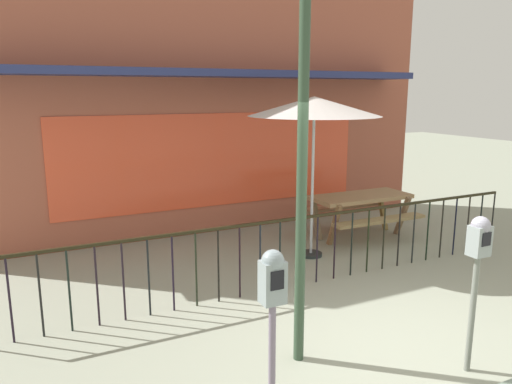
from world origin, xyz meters
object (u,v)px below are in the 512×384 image
Objects in this scene: street_lamp at (304,78)px; parking_meter_far at (478,253)px; picnic_table_left at (360,204)px; parking_meter_near at (273,293)px; patio_umbrella at (314,107)px.

parking_meter_far is at bearing -33.34° from street_lamp.
street_lamp is at bearing 146.66° from parking_meter_far.
picnic_table_left is 4.82m from street_lamp.
parking_meter_near is at bearing -134.88° from picnic_table_left.
picnic_table_left is 5.41m from parking_meter_near.
street_lamp is at bearing -124.54° from patio_umbrella.
parking_meter_near is at bearing -132.47° from street_lamp.
picnic_table_left is at bearing 20.32° from patio_umbrella.
street_lamp is (-3.10, -3.05, 2.10)m from picnic_table_left.
patio_umbrella is 3.65m from parking_meter_far.
parking_meter_near is (-2.46, -3.32, -1.22)m from patio_umbrella.
street_lamp is at bearing 47.53° from parking_meter_near.
parking_meter_far is (2.04, -0.11, 0.04)m from parking_meter_near.
parking_meter_near is 0.35× the size of street_lamp.
parking_meter_near is at bearing 177.03° from parking_meter_far.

